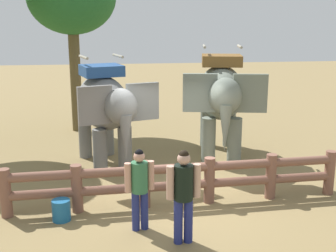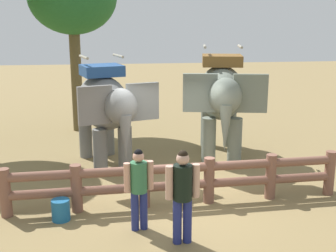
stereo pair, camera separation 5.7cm
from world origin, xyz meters
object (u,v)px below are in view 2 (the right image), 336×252
at_px(tourist_man_in_blue, 183,190).
at_px(elephant_center, 222,96).
at_px(tourist_woman_in_black, 139,184).
at_px(log_fence, 177,179).
at_px(elephant_near_left, 105,106).
at_px(feed_bucket, 61,210).

bearing_deg(tourist_man_in_blue, elephant_center, 69.17).
distance_m(elephant_center, tourist_man_in_blue, 5.44).
relative_size(elephant_center, tourist_woman_in_black, 2.36).
xyz_separation_m(log_fence, tourist_man_in_blue, (-0.14, -1.72, 0.43)).
bearing_deg(log_fence, elephant_center, 61.91).
relative_size(elephant_near_left, feed_bucket, 8.22).
bearing_deg(feed_bucket, elephant_center, 41.85).
relative_size(tourist_man_in_blue, feed_bucket, 4.01).
bearing_deg(elephant_near_left, tourist_woman_in_black, -80.27).
xyz_separation_m(log_fence, elephant_center, (1.77, 3.31, 1.24)).
distance_m(tourist_man_in_blue, feed_bucket, 2.76).
height_order(log_fence, tourist_man_in_blue, tourist_man_in_blue).
relative_size(tourist_woman_in_black, tourist_man_in_blue, 0.92).
distance_m(log_fence, tourist_man_in_blue, 1.78).
height_order(elephant_near_left, feed_bucket, elephant_near_left).
relative_size(elephant_near_left, tourist_woman_in_black, 2.22).
height_order(tourist_man_in_blue, feed_bucket, tourist_man_in_blue).
bearing_deg(log_fence, tourist_man_in_blue, -94.83).
height_order(elephant_near_left, tourist_man_in_blue, elephant_near_left).
bearing_deg(tourist_woman_in_black, tourist_man_in_blue, -39.52).
height_order(log_fence, elephant_center, elephant_center).
bearing_deg(tourist_woman_in_black, elephant_center, 58.80).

